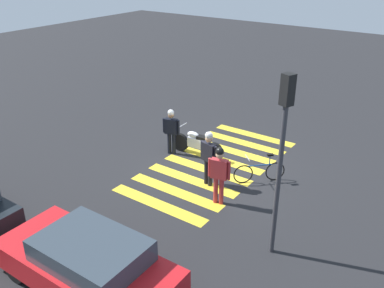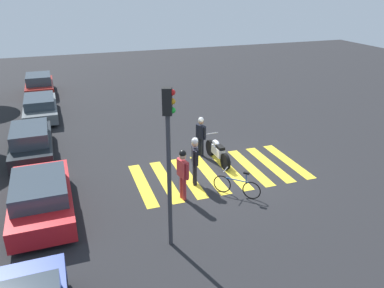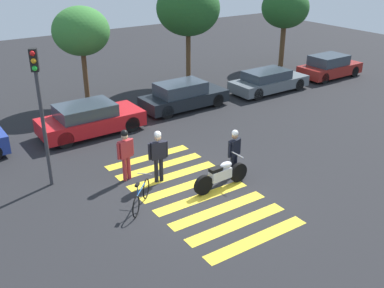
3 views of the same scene
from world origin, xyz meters
name	(u,v)px [view 3 (image 3 of 3)]	position (x,y,z in m)	size (l,w,h in m)	color
ground_plane	(194,192)	(0.00, 0.00, 0.00)	(60.00, 60.00, 0.00)	#232326
police_motorcycle	(221,175)	(0.91, -0.28, 0.47)	(2.20, 0.62, 1.06)	black
leaning_bicycle	(141,196)	(-1.88, 0.15, 0.37)	(1.26, 1.29, 0.99)	black
officer_on_foot	(158,152)	(-0.60, 1.27, 1.10)	(0.69, 0.30, 1.88)	black
officer_by_motorcycle	(234,150)	(1.78, 0.15, 1.02)	(0.64, 0.32, 1.76)	black
pedestrian_bystander	(125,151)	(-1.45, 2.01, 1.09)	(0.68, 0.30, 1.87)	#B22D33
crosswalk_stripes	(194,192)	(0.00, 0.00, 0.00)	(3.46, 6.75, 0.01)	yellow
car_red_convertible	(90,119)	(-0.90, 6.64, 0.66)	(4.42, 1.94, 1.35)	black
car_black_suv	(183,96)	(4.17, 7.10, 0.65)	(4.40, 1.75, 1.36)	black
car_grey_coupe	(268,81)	(9.58, 6.81, 0.60)	(4.56, 1.80, 1.22)	black
car_maroon_wagon	(329,67)	(14.68, 6.92, 0.65)	(4.08, 1.80, 1.38)	black
traffic_light_pole	(39,98)	(-3.76, 3.12, 3.10)	(0.31, 0.36, 4.66)	#38383D
street_tree_mid	(81,31)	(0.56, 10.60, 3.64)	(2.78, 2.78, 4.84)	brown
street_tree_far	(188,9)	(6.79, 10.60, 4.26)	(3.51, 3.51, 5.76)	brown
street_tree_end	(285,8)	(14.22, 10.60, 3.75)	(3.02, 3.02, 5.06)	brown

